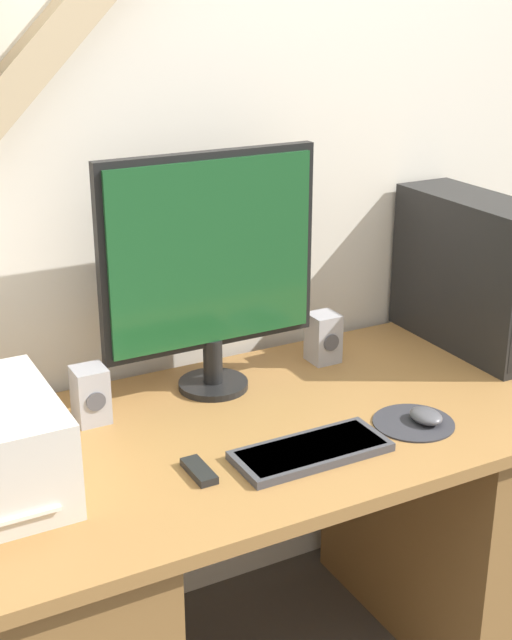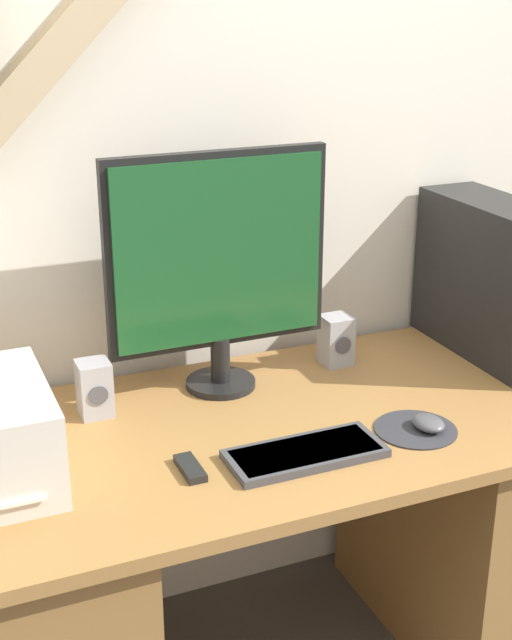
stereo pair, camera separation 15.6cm
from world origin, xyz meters
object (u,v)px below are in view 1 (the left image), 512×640
mouse (426,416)px  speaker_left (91,395)px  monitor (210,261)px  speaker_right (323,338)px  remote_control (199,471)px  keyboard (310,451)px  computer_tower (474,273)px

mouse → speaker_left: size_ratio=0.65×
monitor → mouse: (0.33, -0.39, -0.30)m
speaker_right → remote_control: bearing=-145.0°
monitor → keyboard: 0.50m
mouse → speaker_right: speaker_right is taller
speaker_left → remote_control: speaker_left is taller
monitor → mouse: bearing=-49.5°
speaker_right → remote_control: (-0.52, -0.36, -0.06)m
speaker_right → mouse: bearing=-87.7°
remote_control → mouse: bearing=-4.2°
keyboard → speaker_left: bearing=133.9°
monitor → mouse: size_ratio=6.84×
keyboard → speaker_right: speaker_right is taller
monitor → remote_control: bearing=-119.4°
mouse → computer_tower: 0.53m
computer_tower → remote_control: bearing=-163.4°
speaker_left → speaker_right: same height
computer_tower → speaker_left: computer_tower is taller
computer_tower → speaker_right: size_ratio=3.70×
monitor → remote_control: (-0.20, -0.35, -0.31)m
monitor → keyboard: (0.03, -0.39, -0.31)m
monitor → speaker_right: size_ratio=4.44×
computer_tower → remote_control: computer_tower is taller
keyboard → computer_tower: (0.69, 0.31, 0.19)m
monitor → speaker_left: size_ratio=4.44×
monitor → speaker_left: bearing=-174.2°
keyboard → computer_tower: size_ratio=0.69×
speaker_left → monitor: bearing=5.8°
computer_tower → speaker_left: 1.04m
monitor → speaker_right: (0.32, 0.01, -0.25)m
mouse → computer_tower: bearing=38.8°
mouse → computer_tower: computer_tower is taller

